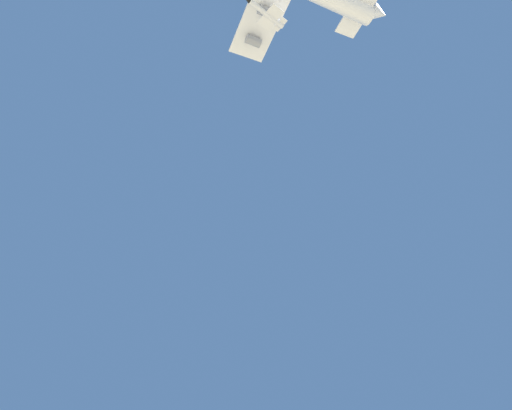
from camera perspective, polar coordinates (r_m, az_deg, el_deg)
name	(u,v)px	position (r m, az deg, el deg)	size (l,w,h in m)	color
chase_jet_lead	(266,14)	(156.60, 1.23, 21.73)	(14.75, 9.87, 4.00)	silver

